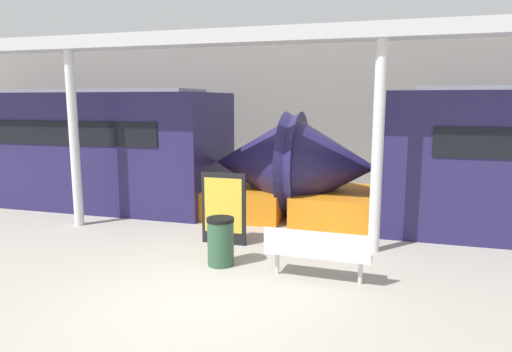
# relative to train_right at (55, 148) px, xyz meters

# --- Properties ---
(ground_plane) EXTENTS (60.00, 60.00, 0.00)m
(ground_plane) POSITION_rel_train_right_xyz_m (6.67, -5.40, -1.51)
(ground_plane) COLOR #A8A093
(station_wall) EXTENTS (56.00, 0.20, 5.00)m
(station_wall) POSITION_rel_train_right_xyz_m (6.67, 4.58, 0.99)
(station_wall) COLOR gray
(station_wall) RESTS_ON ground_plane
(train_right) EXTENTS (14.45, 2.93, 3.20)m
(train_right) POSITION_rel_train_right_xyz_m (0.00, 0.00, 0.00)
(train_right) COLOR #231E4C
(train_right) RESTS_ON ground_plane
(bench_near) EXTENTS (1.74, 0.51, 0.86)m
(bench_near) POSITION_rel_train_right_xyz_m (8.35, -4.05, -1.00)
(bench_near) COLOR silver
(bench_near) RESTS_ON ground_plane
(trash_bin) EXTENTS (0.49, 0.49, 0.86)m
(trash_bin) POSITION_rel_train_right_xyz_m (6.59, -3.81, -1.08)
(trash_bin) COLOR #2D5138
(trash_bin) RESTS_ON ground_plane
(poster_board) EXTENTS (0.93, 0.07, 1.47)m
(poster_board) POSITION_rel_train_right_xyz_m (6.23, -2.65, -0.77)
(poster_board) COLOR black
(poster_board) RESTS_ON ground_plane
(support_column_near) EXTENTS (0.22, 0.22, 4.00)m
(support_column_near) POSITION_rel_train_right_xyz_m (9.18, -2.26, 0.48)
(support_column_near) COLOR silver
(support_column_near) RESTS_ON ground_plane
(support_column_far) EXTENTS (0.22, 0.22, 4.00)m
(support_column_far) POSITION_rel_train_right_xyz_m (2.45, -2.26, 0.48)
(support_column_far) COLOR silver
(support_column_far) RESTS_ON ground_plane
(canopy_beam) EXTENTS (28.00, 0.60, 0.28)m
(canopy_beam) POSITION_rel_train_right_xyz_m (9.18, -2.26, 2.62)
(canopy_beam) COLOR #B7B7BC
(canopy_beam) RESTS_ON support_column_near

